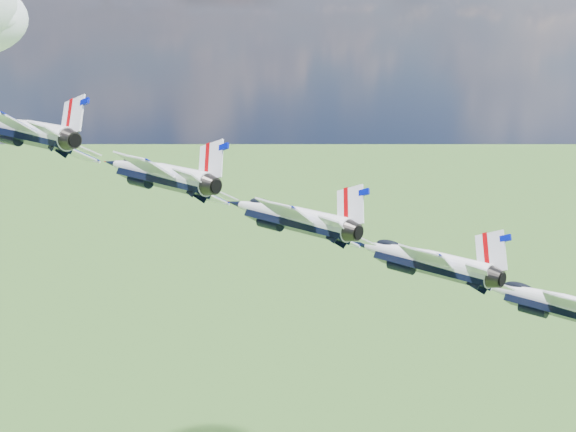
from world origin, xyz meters
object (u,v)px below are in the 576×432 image
jet_1 (156,173)px  jet_4 (555,303)px  jet_0 (25,130)px  jet_2 (288,216)px  jet_3 (421,259)px

jet_1 → jet_4: bearing=-53.6°
jet_0 → jet_4: bearing=-53.6°
jet_2 → jet_4: 24.24m
jet_2 → jet_4: bearing=-53.6°
jet_0 → jet_3: bearing=-53.6°
jet_0 → jet_4: (36.81, -28.19, -14.21)m
jet_0 → jet_3: (27.60, -21.14, -10.65)m
jet_0 → jet_2: (18.40, -14.09, -7.10)m
jet_0 → jet_1: size_ratio=1.00×
jet_3 → jet_4: 12.12m
jet_0 → jet_2: bearing=-53.6°
jet_0 → jet_4: 48.49m
jet_2 → jet_0: bearing=126.4°
jet_0 → jet_3: size_ratio=1.00×
jet_4 → jet_1: bearing=126.4°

